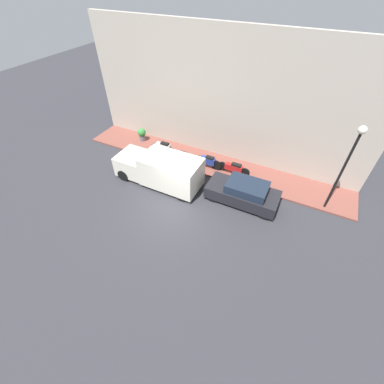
# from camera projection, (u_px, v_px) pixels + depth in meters

# --- Properties ---
(ground_plane) EXTENTS (60.00, 60.00, 0.00)m
(ground_plane) POSITION_uv_depth(u_px,v_px,m) (173.00, 211.00, 13.92)
(ground_plane) COLOR #2D2D33
(sidewalk) EXTENTS (2.45, 17.95, 0.11)m
(sidewalk) POSITION_uv_depth(u_px,v_px,m) (209.00, 163.00, 17.06)
(sidewalk) COLOR brown
(sidewalk) RESTS_ON ground_plane
(building_facade) EXTENTS (0.30, 17.95, 7.85)m
(building_facade) POSITION_uv_depth(u_px,v_px,m) (221.00, 99.00, 15.34)
(building_facade) COLOR #B2A899
(building_facade) RESTS_ON ground_plane
(parked_car) EXTENTS (1.67, 3.93, 1.36)m
(parked_car) POSITION_uv_depth(u_px,v_px,m) (243.00, 193.00, 14.04)
(parked_car) COLOR black
(parked_car) RESTS_ON ground_plane
(delivery_van) EXTENTS (1.94, 5.24, 1.94)m
(delivery_van) POSITION_uv_depth(u_px,v_px,m) (160.00, 169.00, 15.06)
(delivery_van) COLOR silver
(delivery_van) RESTS_ON ground_plane
(motorcycle_black) EXTENTS (0.30, 1.92, 0.84)m
(motorcycle_black) POSITION_uv_depth(u_px,v_px,m) (182.00, 157.00, 16.71)
(motorcycle_black) COLOR black
(motorcycle_black) RESTS_ON sidewalk
(motorcycle_blue) EXTENTS (0.30, 1.82, 0.83)m
(motorcycle_blue) POSITION_uv_depth(u_px,v_px,m) (208.00, 161.00, 16.36)
(motorcycle_blue) COLOR navy
(motorcycle_blue) RESTS_ON sidewalk
(motorcycle_red) EXTENTS (0.30, 2.08, 0.75)m
(motorcycle_red) POSITION_uv_depth(u_px,v_px,m) (234.00, 168.00, 15.90)
(motorcycle_red) COLOR #B21E1E
(motorcycle_red) RESTS_ON sidewalk
(scooter_silver) EXTENTS (0.30, 1.95, 0.87)m
(scooter_silver) POSITION_uv_depth(u_px,v_px,m) (164.00, 148.00, 17.50)
(scooter_silver) COLOR #B7B7BF
(scooter_silver) RESTS_ON sidewalk
(streetlamp) EXTENTS (0.37, 0.37, 4.84)m
(streetlamp) POSITION_uv_depth(u_px,v_px,m) (350.00, 156.00, 11.79)
(streetlamp) COLOR black
(streetlamp) RESTS_ON sidewalk
(potted_plant) EXTENTS (0.59, 0.59, 0.94)m
(potted_plant) POSITION_uv_depth(u_px,v_px,m) (142.00, 134.00, 18.74)
(potted_plant) COLOR slate
(potted_plant) RESTS_ON sidewalk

